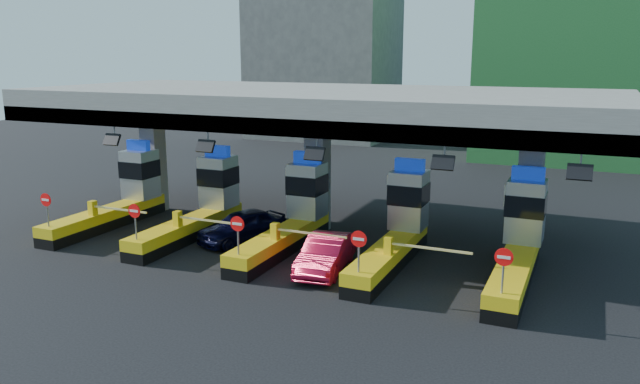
% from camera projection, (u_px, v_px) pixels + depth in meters
% --- Properties ---
extents(ground, '(120.00, 120.00, 0.00)m').
position_uv_depth(ground, '(291.00, 246.00, 28.69)').
color(ground, black).
rests_on(ground, ground).
extents(toll_canopy, '(28.00, 12.09, 7.00)m').
position_uv_depth(toll_canopy, '(316.00, 108.00, 29.92)').
color(toll_canopy, slate).
rests_on(toll_canopy, ground).
extents(toll_lane_far_left, '(4.43, 8.00, 4.16)m').
position_uv_depth(toll_lane_far_left, '(122.00, 196.00, 32.58)').
color(toll_lane_far_left, black).
rests_on(toll_lane_far_left, ground).
extents(toll_lane_left, '(4.43, 8.00, 4.16)m').
position_uv_depth(toll_lane_left, '(202.00, 205.00, 30.61)').
color(toll_lane_left, black).
rests_on(toll_lane_left, ground).
extents(toll_lane_center, '(4.43, 8.00, 4.16)m').
position_uv_depth(toll_lane_center, '(294.00, 216.00, 28.64)').
color(toll_lane_center, black).
rests_on(toll_lane_center, ground).
extents(toll_lane_right, '(4.43, 8.00, 4.16)m').
position_uv_depth(toll_lane_right, '(398.00, 228.00, 26.67)').
color(toll_lane_right, black).
rests_on(toll_lane_right, ground).
extents(toll_lane_far_right, '(4.43, 8.00, 4.16)m').
position_uv_depth(toll_lane_far_right, '(520.00, 241.00, 24.70)').
color(toll_lane_far_right, black).
rests_on(toll_lane_far_right, ground).
extents(bg_building_concrete, '(14.00, 10.00, 18.00)m').
position_uv_depth(bg_building_concrete, '(324.00, 50.00, 64.40)').
color(bg_building_concrete, '#4C4C49').
rests_on(bg_building_concrete, ground).
extents(van, '(3.32, 4.79, 1.51)m').
position_uv_depth(van, '(242.00, 226.00, 29.24)').
color(van, black).
rests_on(van, ground).
extents(red_car, '(2.09, 4.56, 1.45)m').
position_uv_depth(red_car, '(326.00, 254.00, 25.31)').
color(red_car, red).
rests_on(red_car, ground).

